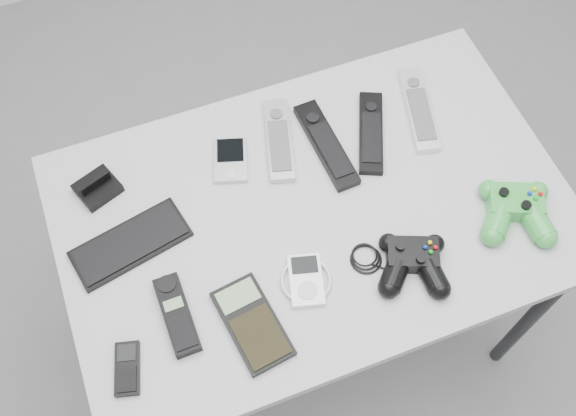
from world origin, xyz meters
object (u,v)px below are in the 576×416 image
object	(u,v)px
remote_black_a	(326,144)
cordless_handset	(177,315)
remote_silver_b	(419,109)
remote_silver_a	(279,140)
mobile_phone	(127,368)
pda_keyboard	(130,243)
controller_black	(413,261)
calculator	(252,323)
mp3_player	(306,280)
controller_green	(516,208)
remote_black_b	(371,132)
pda	(231,160)
desk	(314,223)

from	to	relation	value
remote_black_a	cordless_handset	world-z (taller)	cordless_handset
remote_silver_b	cordless_handset	world-z (taller)	cordless_handset
remote_silver_a	mobile_phone	xyz separation A→B (m)	(-0.44, -0.38, -0.00)
mobile_phone	cordless_handset	distance (m)	0.13
pda_keyboard	controller_black	size ratio (longest dim) A/B	0.98
pda_keyboard	calculator	distance (m)	0.31
mp3_player	remote_silver_b	bearing A→B (deg)	52.58
pda_keyboard	calculator	size ratio (longest dim) A/B	1.28
remote_black_a	controller_black	xyz separation A→B (m)	(0.05, -0.33, 0.01)
remote_silver_a	remote_silver_b	distance (m)	0.33
pda_keyboard	cordless_handset	bearing A→B (deg)	-87.83
pda_keyboard	controller_green	size ratio (longest dim) A/B	1.44
remote_black_b	calculator	size ratio (longest dim) A/B	1.16
mobile_phone	controller_black	xyz separation A→B (m)	(0.59, 0.00, 0.02)
mobile_phone	remote_silver_b	bearing A→B (deg)	38.81
calculator	remote_silver_b	bearing A→B (deg)	25.46
remote_black_a	mp3_player	world-z (taller)	remote_black_a
pda	mp3_player	size ratio (longest dim) A/B	1.02
calculator	remote_silver_a	bearing A→B (deg)	54.74
remote_black_b	cordless_handset	bearing A→B (deg)	-129.87
pda	controller_black	world-z (taller)	controller_black
remote_black_b	controller_black	distance (m)	0.33
mobile_phone	controller_green	world-z (taller)	controller_green
pda_keyboard	desk	bearing A→B (deg)	-20.56
pda_keyboard	remote_silver_b	xyz separation A→B (m)	(0.70, 0.10, 0.00)
pda_keyboard	remote_black_a	size ratio (longest dim) A/B	1.01
remote_silver_a	remote_black_b	world-z (taller)	remote_silver_a
cordless_handset	controller_black	world-z (taller)	controller_black
pda_keyboard	remote_black_a	bearing A→B (deg)	-2.15
calculator	pda	bearing A→B (deg)	69.96
pda	calculator	distance (m)	0.38
remote_black_a	remote_black_b	size ratio (longest dim) A/B	1.10
cordless_handset	controller_green	size ratio (longest dim) A/B	0.99
pda	mp3_player	world-z (taller)	mp3_player
pda_keyboard	remote_black_b	world-z (taller)	remote_black_b
pda_keyboard	mobile_phone	size ratio (longest dim) A/B	2.37
pda	calculator	size ratio (longest dim) A/B	0.60
pda	remote_black_b	distance (m)	0.32
desk	pda_keyboard	world-z (taller)	pda_keyboard
remote_silver_b	mobile_phone	xyz separation A→B (m)	(-0.77, -0.35, -0.00)
pda_keyboard	mobile_phone	distance (m)	0.26
calculator	remote_black_b	bearing A→B (deg)	31.52
pda_keyboard	remote_silver_b	bearing A→B (deg)	-4.22
remote_silver_a	mobile_phone	world-z (taller)	remote_silver_a
pda	calculator	world-z (taller)	same
mp3_player	calculator	bearing A→B (deg)	-145.05
pda	remote_black_a	xyz separation A→B (m)	(0.21, -0.04, 0.00)
pda	controller_green	size ratio (longest dim) A/B	0.67
remote_black_a	remote_silver_a	bearing A→B (deg)	149.59
cordless_handset	mp3_player	bearing A→B (deg)	-5.09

